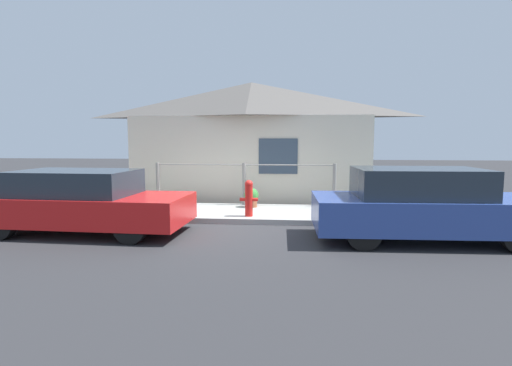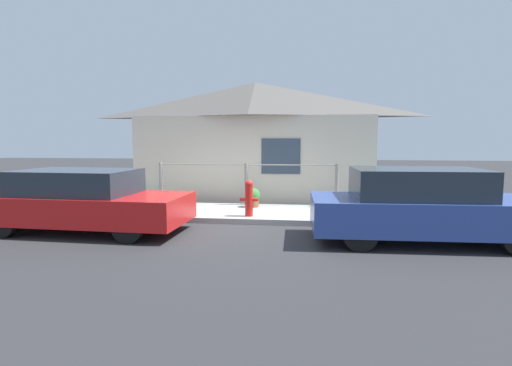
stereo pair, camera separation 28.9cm
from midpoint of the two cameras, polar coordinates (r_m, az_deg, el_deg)
ground_plane at (r=8.94m, az=-4.25°, el=-5.92°), size 60.00×60.00×0.00m
sidewalk at (r=9.96m, az=-3.20°, el=-4.30°), size 24.00×2.14×0.12m
house at (r=12.43m, az=-1.39°, el=10.89°), size 7.45×2.23×3.63m
fence at (r=10.76m, az=-2.47°, el=0.18°), size 4.90×0.10×1.13m
car_left at (r=8.80m, az=-24.44°, el=-2.43°), size 4.21×1.81×1.27m
car_right at (r=7.93m, az=21.87°, el=-2.95°), size 4.15×1.80×1.35m
fire_hydrant at (r=9.15m, az=-1.94°, el=-2.07°), size 0.42×0.19×0.84m
potted_plant_near_hydrant at (r=10.42m, az=-1.47°, el=-2.03°), size 0.38×0.38×0.50m
potted_plant_by_fence at (r=11.02m, az=-17.75°, el=-1.45°), size 0.43×0.43×0.59m
potted_plant_corner at (r=10.10m, az=15.07°, el=-2.21°), size 0.49×0.49×0.59m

